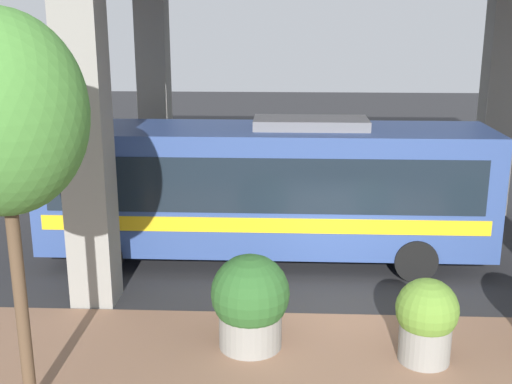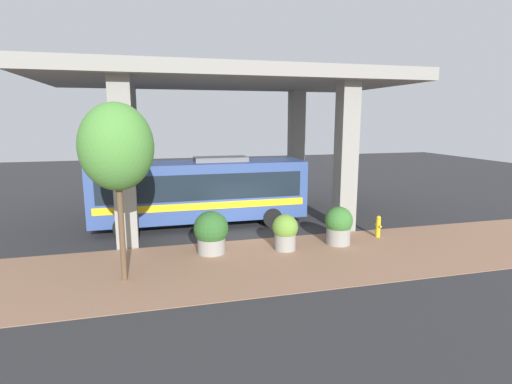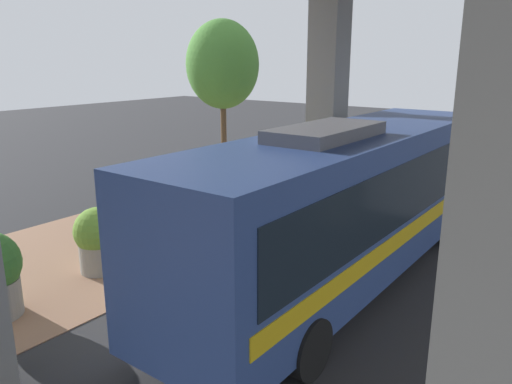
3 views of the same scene
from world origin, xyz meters
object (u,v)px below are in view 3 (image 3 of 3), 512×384
object	(u,v)px
planter_front	(202,207)
street_tree_near	(223,65)
planter_middle	(98,239)
bus	(348,197)

from	to	relation	value
planter_front	street_tree_near	distance (m)	5.39
planter_middle	bus	bearing A→B (deg)	31.81
street_tree_near	bus	bearing A→B (deg)	-28.24
bus	street_tree_near	distance (m)	7.81
bus	street_tree_near	world-z (taller)	street_tree_near
planter_front	planter_middle	world-z (taller)	planter_front
planter_front	bus	bearing A→B (deg)	-1.66
bus	planter_middle	distance (m)	5.77
planter_middle	street_tree_near	size ratio (longest dim) A/B	0.25
planter_front	street_tree_near	world-z (taller)	street_tree_near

